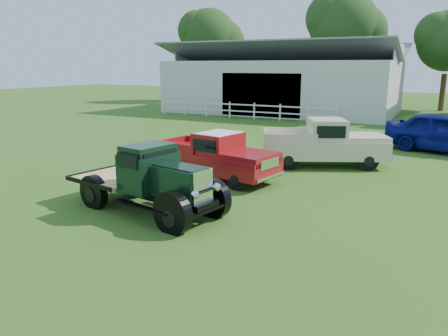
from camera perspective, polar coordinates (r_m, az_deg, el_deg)
The scene contains 10 objects.
ground at distance 11.71m, azimuth -3.58°, elevation -6.11°, with size 120.00×120.00×0.00m, color #3A6A1A.
shed_left at distance 37.68m, azimuth 7.73°, elevation 11.55°, with size 18.80×10.20×5.60m, color silver, non-canonical shape.
fence_rail at distance 32.66m, azimuth 2.35°, elevation 7.53°, with size 14.20×0.16×1.20m, color white, non-canonical shape.
tree_a at distance 48.65m, azimuth -1.96°, elevation 14.92°, with size 6.30×6.30×10.50m, color #1F4814, non-canonical shape.
tree_b at distance 44.57m, azimuth 15.23°, elevation 15.27°, with size 6.90×6.90×11.50m, color #1F4814, non-canonical shape.
tree_c at distance 42.47m, azimuth 27.05°, elevation 12.74°, with size 5.40×5.40×9.00m, color #1F4814, non-canonical shape.
vintage_flatbed at distance 11.91m, azimuth -10.02°, elevation -1.29°, with size 4.68×1.85×1.85m, color black, non-canonical shape.
red_pickup at distance 15.15m, azimuth -0.97°, elevation 1.65°, with size 4.54×1.75×1.66m, color maroon, non-canonical shape.
white_pickup at distance 17.58m, azimuth 12.89°, elevation 3.21°, with size 4.94×1.91×1.81m, color beige, non-canonical shape.
misc_car_blue at distance 22.15m, azimuth 27.12°, elevation 4.10°, with size 2.13×5.28×1.80m, color navy.
Camera 1 is at (5.70, -9.46, 3.89)m, focal length 35.00 mm.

